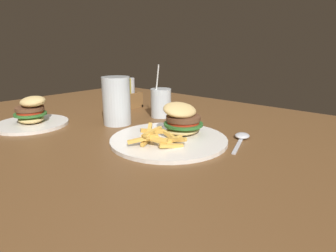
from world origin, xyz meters
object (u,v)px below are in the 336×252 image
Objects in this scene: meal_plate_far at (32,116)px; juice_glass at (161,104)px; meal_plate_near at (174,131)px; condiment_caddy at (127,96)px; spoon at (242,137)px; beer_glass at (117,102)px.

juice_glass is at bearing -32.99° from meal_plate_far.
meal_plate_far is at bearing 113.82° from meal_plate_near.
juice_glass reaches higher than meal_plate_near.
meal_plate_far is (-0.36, 0.23, -0.02)m from juice_glass.
condiment_caddy is at bearing 65.23° from meal_plate_near.
spoon is at bearing -46.97° from meal_plate_near.
beer_glass is at bearing 166.29° from juice_glass.
juice_glass is 0.35m from spoon.
meal_plate_far is at bearing 147.01° from juice_glass.
meal_plate_near is at bearing 114.42° from spoon.
condiment_caddy is at bearing 41.69° from beer_glass.
meal_plate_far reaches higher than spoon.
beer_glass is at bearing 89.79° from meal_plate_near.
beer_glass reaches higher than condiment_caddy.
condiment_caddy is at bearing 84.03° from juice_glass.
juice_glass is at bearing 50.32° from meal_plate_near.
meal_plate_far is at bearing 100.63° from spoon.
juice_glass reaches higher than condiment_caddy.
beer_glass is 0.25m from condiment_caddy.
beer_glass is 0.17m from juice_glass.
condiment_caddy is at bearing -3.75° from meal_plate_far.
condiment_caddy is (0.19, 0.41, 0.02)m from meal_plate_near.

